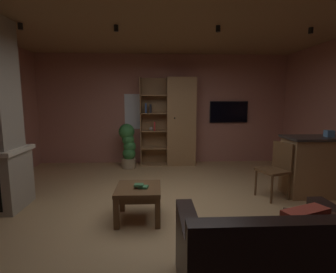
{
  "coord_description": "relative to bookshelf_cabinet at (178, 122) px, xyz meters",
  "views": [
    {
      "loc": [
        -0.16,
        -3.42,
        1.61
      ],
      "look_at": [
        0.0,
        0.4,
        1.05
      ],
      "focal_mm": 26.72,
      "sensor_mm": 36.0,
      "label": 1
    }
  ],
  "objects": [
    {
      "name": "window_pane_back",
      "position": [
        -1.04,
        0.24,
        0.25
      ],
      "size": [
        0.57,
        0.01,
        0.88
      ],
      "primitive_type": "cube",
      "color": "white"
    },
    {
      "name": "track_light_spot_2",
      "position": [
        0.42,
        -2.25,
        1.6
      ],
      "size": [
        0.07,
        0.07,
        0.09
      ],
      "primitive_type": "cylinder",
      "color": "black"
    },
    {
      "name": "table_book_0",
      "position": [
        -0.69,
        -2.96,
        -0.6
      ],
      "size": [
        0.14,
        0.13,
        0.03
      ],
      "primitive_type": "cube",
      "rotation": [
        0.0,
        0.0,
        -0.22
      ],
      "color": "#387247",
      "rests_on": "coffee_table"
    },
    {
      "name": "potted_floor_plant",
      "position": [
        -1.2,
        -0.29,
        -0.51
      ],
      "size": [
        0.41,
        0.42,
        1.06
      ],
      "color": "#9E896B",
      "rests_on": "ground"
    },
    {
      "name": "bookshelf_cabinet",
      "position": [
        0.0,
        0.0,
        0.0
      ],
      "size": [
        1.35,
        0.41,
        2.15
      ],
      "color": "#997047",
      "rests_on": "ground"
    },
    {
      "name": "leather_couch",
      "position": [
        0.4,
        -4.37,
        -0.76
      ],
      "size": [
        1.44,
        0.87,
        0.84
      ],
      "color": "black",
      "rests_on": "ground"
    },
    {
      "name": "floor",
      "position": [
        -0.34,
        -2.74,
        -1.08
      ],
      "size": [
        6.29,
        5.96,
        0.02
      ],
      "primitive_type": "cube",
      "color": "tan",
      "rests_on": "ground"
    },
    {
      "name": "table_book_1",
      "position": [
        -0.75,
        -2.97,
        -0.57
      ],
      "size": [
        0.13,
        0.11,
        0.03
      ],
      "primitive_type": "cube",
      "rotation": [
        0.0,
        0.0,
        -0.11
      ],
      "color": "#387247",
      "rests_on": "coffee_table"
    },
    {
      "name": "track_light_spot_3",
      "position": [
        1.88,
        -2.21,
        1.6
      ],
      "size": [
        0.07,
        0.07,
        0.09
      ],
      "primitive_type": "cylinder",
      "color": "black"
    },
    {
      "name": "wall_mounted_tv",
      "position": [
        1.33,
        0.21,
        0.24
      ],
      "size": [
        0.97,
        0.06,
        0.55
      ],
      "color": "black"
    },
    {
      "name": "coffee_table",
      "position": [
        -0.76,
        -2.92,
        -0.71
      ],
      "size": [
        0.6,
        0.6,
        0.45
      ],
      "color": "brown",
      "rests_on": "ground"
    },
    {
      "name": "tissue_box",
      "position": [
        2.33,
        -2.19,
        -0.01
      ],
      "size": [
        0.13,
        0.13,
        0.11
      ],
      "primitive_type": "cube",
      "rotation": [
        0.0,
        0.0,
        -0.05
      ],
      "color": "#598CBF",
      "rests_on": "kitchen_bar_counter"
    },
    {
      "name": "wall_back",
      "position": [
        -0.34,
        0.27,
        0.3
      ],
      "size": [
        6.41,
        0.06,
        2.74
      ],
      "primitive_type": "cube",
      "color": "#AD7060",
      "rests_on": "ground"
    },
    {
      "name": "track_light_spot_1",
      "position": [
        -1.11,
        -2.21,
        1.6
      ],
      "size": [
        0.07,
        0.07,
        0.09
      ],
      "primitive_type": "cylinder",
      "color": "black"
    },
    {
      "name": "kitchen_bar_counter",
      "position": [
        2.36,
        -2.16,
        -0.56
      ],
      "size": [
        1.43,
        0.58,
        1.01
      ],
      "color": "#997047",
      "rests_on": "ground"
    },
    {
      "name": "ceiling",
      "position": [
        -0.34,
        -2.74,
        1.68
      ],
      "size": [
        6.29,
        5.96,
        0.02
      ],
      "primitive_type": "cube",
      "color": "#8E6B47"
    },
    {
      "name": "track_light_spot_0",
      "position": [
        -2.48,
        -2.25,
        1.6
      ],
      "size": [
        0.07,
        0.07,
        0.09
      ],
      "primitive_type": "cylinder",
      "color": "black"
    },
    {
      "name": "dining_chair",
      "position": [
        1.47,
        -2.24,
        -0.54
      ],
      "size": [
        0.53,
        0.53,
        0.92
      ],
      "color": "brown",
      "rests_on": "ground"
    }
  ]
}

